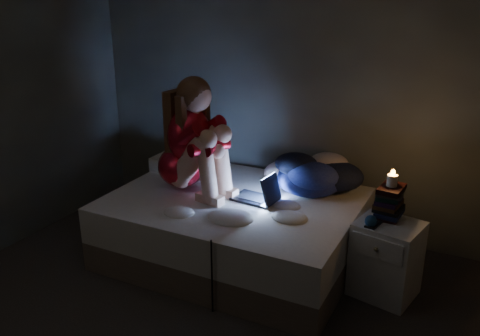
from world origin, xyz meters
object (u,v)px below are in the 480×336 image
Objects in this scene: phone at (375,226)px; woman at (181,133)px; laptop at (255,186)px; nightstand at (386,259)px; candle at (392,180)px; bed at (234,228)px.

woman is at bearing 176.79° from phone.
woman reaches higher than laptop.
laptop is (0.61, 0.05, -0.34)m from woman.
woman reaches higher than nightstand.
candle is 0.33m from phone.
candle is (0.98, 0.06, 0.19)m from laptop.
phone is (-0.08, -0.09, 0.28)m from nightstand.
bed is 1.27m from candle.
laptop is (0.16, 0.04, 0.37)m from bed.
phone is at bearing -1.97° from laptop.
bed is 3.40× the size of nightstand.
phone is at bearing -4.20° from bed.
phone is at bearing -117.42° from nightstand.
laptop is at bearing 14.45° from woman.
bed is at bearing -175.11° from candle.
bed is 1.17m from nightstand.
woman is 11.48× the size of candle.
phone is (1.09, -0.08, 0.30)m from bed.
bed is at bearing -167.62° from nightstand.
nightstand is at bearing 10.88° from woman.
laptop is 0.94m from phone.
woman is 1.76m from nightstand.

